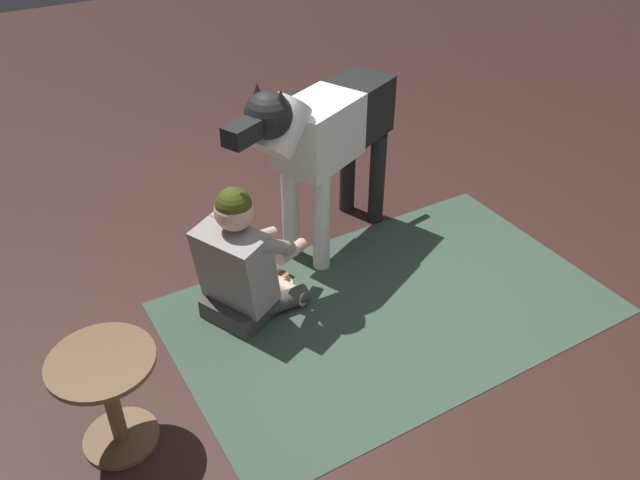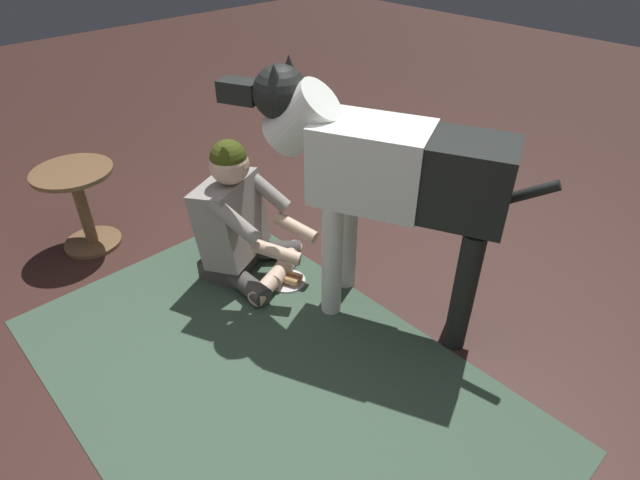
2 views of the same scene
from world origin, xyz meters
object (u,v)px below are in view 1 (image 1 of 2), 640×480
(large_dog, at_px, (325,134))
(round_side_table, at_px, (109,393))
(person_sitting_on_floor, at_px, (242,264))
(hot_dog_on_plate, at_px, (276,281))

(large_dog, relative_size, round_side_table, 2.77)
(person_sitting_on_floor, distance_m, large_dog, 0.92)
(person_sitting_on_floor, height_order, hot_dog_on_plate, person_sitting_on_floor)
(person_sitting_on_floor, relative_size, round_side_table, 1.58)
(person_sitting_on_floor, distance_m, round_side_table, 1.03)
(person_sitting_on_floor, xyz_separation_m, hot_dog_on_plate, (-0.26, -0.12, -0.31))
(large_dog, bearing_deg, hot_dog_on_plate, 24.56)
(person_sitting_on_floor, height_order, round_side_table, person_sitting_on_floor)
(large_dog, distance_m, round_side_table, 1.89)
(person_sitting_on_floor, xyz_separation_m, round_side_table, (0.88, 0.53, -0.02))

